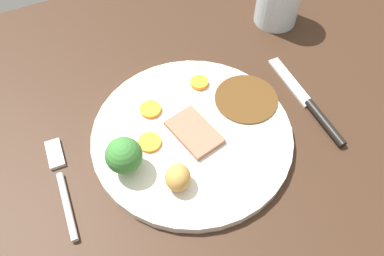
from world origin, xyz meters
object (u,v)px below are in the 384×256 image
Objects in this scene: meat_slice_main at (194,132)px; roast_potato_left at (178,177)px; broccoli_floret at (124,156)px; fork at (62,183)px; carrot_coin_back at (150,109)px; carrot_coin_front at (150,142)px; knife at (311,107)px; dinner_plate at (192,135)px; carrot_coin_side at (199,83)px.

roast_potato_left is at bearing -130.27° from meat_slice_main.
broccoli_floret reaches higher than fork.
carrot_coin_back is (1.19, 12.33, -1.36)cm from roast_potato_left.
carrot_coin_front reaches higher than knife.
meat_slice_main is 7.42cm from carrot_coin_back.
dinner_plate is 1.17cm from meat_slice_main.
broccoli_floret reaches higher than carrot_coin_side.
carrot_coin_side is at bearing 31.25° from broccoli_floret.
carrot_coin_front is 12.67cm from carrot_coin_side.
fork is (-13.37, 6.99, -2.65)cm from roast_potato_left.
carrot_coin_back is (-3.92, 6.31, -0.12)cm from meat_slice_main.
meat_slice_main is (0.17, -0.35, 1.10)cm from dinner_plate.
broccoli_floret is at bearing 88.60° from knife.
dinner_plate is 10.22× the size of carrot_coin_side.
dinner_plate is 10.69cm from broccoli_floret.
roast_potato_left reaches higher than carrot_coin_side.
carrot_coin_front is 24.49cm from knife.
meat_slice_main is at bearing -120.39° from carrot_coin_side.
carrot_coin_side is at bearing 32.14° from carrot_coin_front.
carrot_coin_back is 1.13× the size of carrot_coin_side.
meat_slice_main is 2.41× the size of carrot_coin_front.
roast_potato_left is 0.19× the size of knife.
roast_potato_left reaches higher than meat_slice_main.
carrot_coin_back is at bearing 67.02° from carrot_coin_front.
dinner_plate is at bearing -57.80° from carrot_coin_back.
meat_slice_main is 0.41× the size of knife.
carrot_coin_front is (-6.11, 1.13, -0.15)cm from meat_slice_main.
knife reaches higher than fork.
carrot_coin_side is 0.15× the size of knife.
carrot_coin_back is 23.72cm from knife.
roast_potato_left is at bearing -114.44° from fork.
carrot_coin_front is 1.02× the size of carrot_coin_back.
carrot_coin_front is at bearing 172.49° from dinner_plate.
meat_slice_main is 18.55cm from fork.
roast_potato_left reaches higher than dinner_plate.
broccoli_floret is 9.46cm from fork.
carrot_coin_front is at bearing 82.97° from knife.
carrot_coin_side is 17.03cm from knife.
broccoli_floret is 28.50cm from knife.
dinner_plate is at bearing 8.11° from broccoli_floret.
knife is at bearing -21.77° from carrot_coin_back.
carrot_coin_back is at bearing 69.69° from knife.
fork is at bearing -179.24° from carrot_coin_front.
meat_slice_main is 2.14× the size of roast_potato_left.
roast_potato_left is 23.60cm from knife.
broccoli_floret is (-10.12, -1.07, 2.54)cm from meat_slice_main.
knife is (22.00, -8.79, -1.23)cm from carrot_coin_back.
broccoli_floret is (-5.01, 4.96, 1.31)cm from roast_potato_left.
knife is at bearing -37.56° from carrot_coin_side.
carrot_coin_front is at bearing 97.99° from roast_potato_left.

